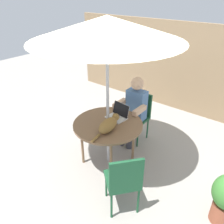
# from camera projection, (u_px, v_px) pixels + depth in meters

# --- Properties ---
(ground_plane) EXTENTS (14.00, 14.00, 0.00)m
(ground_plane) POSITION_uv_depth(u_px,v_px,m) (108.00, 160.00, 3.76)
(ground_plane) COLOR gray
(fence_back) EXTENTS (5.58, 0.08, 1.94)m
(fence_back) POSITION_uv_depth(u_px,v_px,m) (178.00, 68.00, 4.98)
(fence_back) COLOR #937756
(fence_back) RESTS_ON ground
(patio_table) EXTENTS (1.06, 1.06, 0.73)m
(patio_table) POSITION_uv_depth(u_px,v_px,m) (108.00, 126.00, 3.43)
(patio_table) COLOR brown
(patio_table) RESTS_ON ground
(patio_umbrella) EXTENTS (1.98, 1.98, 2.25)m
(patio_umbrella) POSITION_uv_depth(u_px,v_px,m) (107.00, 28.00, 2.74)
(patio_umbrella) COLOR #B7B7BC
(patio_umbrella) RESTS_ON ground
(chair_occupied) EXTENTS (0.40, 0.40, 0.90)m
(chair_occupied) POSITION_uv_depth(u_px,v_px,m) (138.00, 113.00, 4.10)
(chair_occupied) COLOR #194C2D
(chair_occupied) RESTS_ON ground
(chair_empty) EXTENTS (0.56, 0.56, 0.90)m
(chair_empty) POSITION_uv_depth(u_px,v_px,m) (124.00, 179.00, 2.68)
(chair_empty) COLOR #194C2D
(chair_empty) RESTS_ON ground
(person_seated) EXTENTS (0.48, 0.48, 1.24)m
(person_seated) POSITION_uv_depth(u_px,v_px,m) (134.00, 108.00, 3.91)
(person_seated) COLOR #4C72A5
(person_seated) RESTS_ON ground
(laptop) EXTENTS (0.32, 0.28, 0.21)m
(laptop) POSITION_uv_depth(u_px,v_px,m) (119.00, 114.00, 3.54)
(laptop) COLOR silver
(laptop) RESTS_ON patio_table
(cat) EXTENTS (0.25, 0.65, 0.17)m
(cat) POSITION_uv_depth(u_px,v_px,m) (109.00, 125.00, 3.22)
(cat) COLOR olive
(cat) RESTS_ON patio_table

